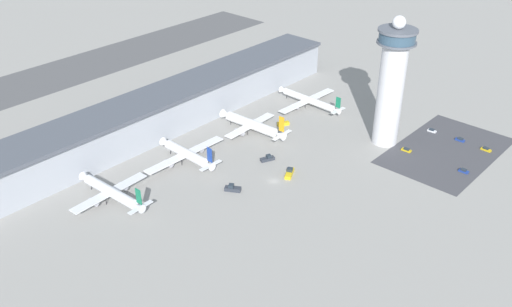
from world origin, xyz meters
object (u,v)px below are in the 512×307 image
airplane_gate_alpha (111,192)px  service_truck_fuel (268,159)px  service_truck_baggage (290,173)px  car_black_suv (464,171)px  car_maroon_suv (432,131)px  airplane_gate_charlie (252,125)px  control_tower (392,82)px  car_silver_sedan (486,149)px  car_white_wagon (406,150)px  service_truck_water (283,123)px  airplane_gate_delta (309,100)px  car_green_van (460,140)px  airplane_gate_bravo (186,154)px  service_truck_catering (233,189)px

airplane_gate_alpha → service_truck_fuel: (64.69, -24.53, -3.51)m
service_truck_baggage → car_black_suv: bearing=-46.2°
car_maroon_suv → airplane_gate_charlie: bearing=132.9°
control_tower → car_maroon_suv: 39.93m
service_truck_fuel → service_truck_baggage: bearing=-100.7°
control_tower → car_silver_sedan: bearing=-58.3°
car_silver_sedan → car_white_wagon: (-24.69, 26.54, -0.03)m
airplane_gate_charlie → service_truck_fuel: bearing=-122.4°
service_truck_water → car_black_suv: (17.70, -85.15, -0.45)m
airplane_gate_delta → car_green_van: 77.61m
airplane_gate_alpha → airplane_gate_charlie: airplane_gate_charlie is taller
airplane_gate_alpha → airplane_gate_delta: airplane_gate_alpha is taller
service_truck_fuel → car_black_suv: 83.80m
airplane_gate_charlie → car_black_suv: 97.41m
car_silver_sedan → car_black_suv: bearing=-178.6°
airplane_gate_bravo → car_white_wagon: airplane_gate_bravo is taller
airplane_gate_delta → car_white_wagon: (-7.47, -61.62, -3.30)m
airplane_gate_charlie → car_white_wagon: 72.58m
service_truck_fuel → service_truck_baggage: size_ratio=0.81×
car_maroon_suv → car_white_wagon: bearing=-179.1°
service_truck_water → car_maroon_suv: 71.73m
car_maroon_suv → service_truck_baggage: bearing=161.2°
car_silver_sedan → car_maroon_suv: size_ratio=1.08×
airplane_gate_delta → car_green_van: bearing=-76.6°
car_green_van → airplane_gate_bravo: bearing=141.1°
airplane_gate_charlie → airplane_gate_delta: bearing=-3.3°
control_tower → airplane_gate_bravo: control_tower is taller
car_green_van → control_tower: bearing=133.5°
car_white_wagon → service_truck_fuel: bearing=139.7°
airplane_gate_bravo → car_white_wagon: 99.04m
airplane_gate_bravo → car_green_van: (99.07, -79.94, -3.81)m
car_black_suv → car_white_wagon: bearing=90.1°
car_white_wagon → car_black_suv: size_ratio=1.08×
airplane_gate_alpha → service_truck_fuel: bearing=-20.8°
airplane_gate_bravo → car_black_suv: bearing=-51.7°
airplane_gate_delta → service_truck_baggage: size_ratio=4.78×
control_tower → service_truck_water: 57.29m
car_silver_sedan → service_truck_fuel: bearing=137.2°
airplane_gate_bravo → car_white_wagon: size_ratio=9.27×
airplane_gate_charlie → car_black_suv: size_ratio=9.11×
airplane_gate_bravo → service_truck_fuel: size_ratio=6.20×
service_truck_catering → car_maroon_suv: service_truck_catering is taller
service_truck_baggage → car_black_suv: (51.34, -53.60, -0.38)m
control_tower → car_white_wagon: size_ratio=13.17×
airplane_gate_alpha → airplane_gate_delta: 120.72m
service_truck_water → airplane_gate_charlie: bearing=159.6°
service_truck_water → car_silver_sedan: size_ratio=1.31×
airplane_gate_delta → service_truck_water: 25.52m
service_truck_fuel → service_truck_water: size_ratio=1.12×
service_truck_fuel → car_green_van: bearing=-36.6°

